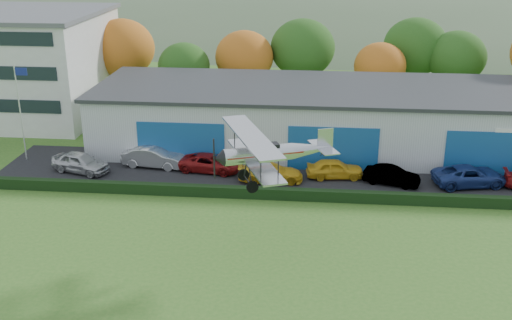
# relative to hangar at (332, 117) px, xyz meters

# --- Properties ---
(apron) EXTENTS (48.00, 9.00, 0.05)m
(apron) POSITION_rel_hangar_xyz_m (-2.00, -6.98, -2.63)
(apron) COLOR black
(apron) RESTS_ON ground
(hedge) EXTENTS (46.00, 0.60, 0.80)m
(hedge) POSITION_rel_hangar_xyz_m (-2.00, -11.78, -2.26)
(hedge) COLOR black
(hedge) RESTS_ON ground
(hangar) EXTENTS (40.60, 12.60, 5.30)m
(hangar) POSITION_rel_hangar_xyz_m (0.00, 0.00, 0.00)
(hangar) COLOR #B2B7BC
(hangar) RESTS_ON ground
(office_block) EXTENTS (20.60, 15.60, 10.40)m
(office_block) POSITION_rel_hangar_xyz_m (-33.00, 7.02, 2.56)
(office_block) COLOR silver
(office_block) RESTS_ON ground
(flagpole) EXTENTS (1.05, 0.10, 8.00)m
(flagpole) POSITION_rel_hangar_xyz_m (-24.88, -5.98, 2.13)
(flagpole) COLOR silver
(flagpole) RESTS_ON ground
(tree_belt) EXTENTS (75.70, 13.22, 10.12)m
(tree_belt) POSITION_rel_hangar_xyz_m (-4.15, 12.64, 2.95)
(tree_belt) COLOR #3D2614
(tree_belt) RESTS_ON ground
(distant_hills) EXTENTS (430.00, 196.00, 56.00)m
(distant_hills) POSITION_rel_hangar_xyz_m (-9.38, 112.02, -15.70)
(distant_hills) COLOR #4C6642
(distant_hills) RESTS_ON ground
(car_0) EXTENTS (5.01, 3.21, 1.59)m
(car_0) POSITION_rel_hangar_xyz_m (-19.50, -8.24, -1.81)
(car_0) COLOR silver
(car_0) RESTS_ON apron
(car_1) EXTENTS (5.20, 2.36, 1.65)m
(car_1) POSITION_rel_hangar_xyz_m (-14.10, -6.52, -1.78)
(car_1) COLOR silver
(car_1) RESTS_ON apron
(car_2) EXTENTS (5.09, 2.87, 1.34)m
(car_2) POSITION_rel_hangar_xyz_m (-9.49, -7.06, -1.94)
(car_2) COLOR maroon
(car_2) RESTS_ON apron
(car_3) EXTENTS (4.96, 2.32, 1.40)m
(car_3) POSITION_rel_hangar_xyz_m (-4.65, -8.66, -1.91)
(car_3) COLOR gold
(car_3) RESTS_ON apron
(car_4) EXTENTS (4.43, 2.17, 1.46)m
(car_4) POSITION_rel_hangar_xyz_m (0.16, -7.49, -1.88)
(car_4) COLOR gold
(car_4) RESTS_ON apron
(car_5) EXTENTS (4.34, 2.58, 1.35)m
(car_5) POSITION_rel_hangar_xyz_m (4.33, -8.40, -1.93)
(car_5) COLOR gray
(car_5) RESTS_ON apron
(car_6) EXTENTS (5.79, 3.55, 1.50)m
(car_6) POSITION_rel_hangar_xyz_m (10.04, -8.02, -1.86)
(car_6) COLOR navy
(car_6) RESTS_ON apron
(biplane) EXTENTS (7.11, 7.96, 3.02)m
(biplane) POSITION_rel_hangar_xyz_m (-3.99, -18.97, 3.46)
(biplane) COLOR silver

